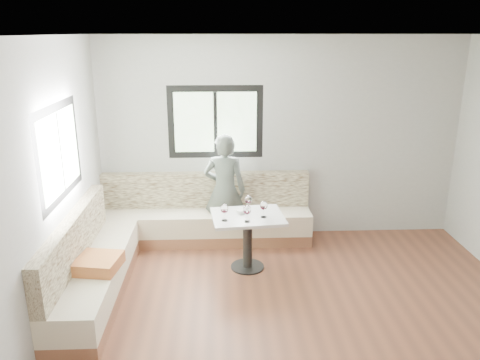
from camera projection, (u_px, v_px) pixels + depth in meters
room at (306, 198)px, 4.19m from camera, size 5.01×5.01×2.81m
banquette at (162, 238)px, 5.92m from camera, size 2.90×2.80×0.95m
table at (248, 229)px, 5.72m from camera, size 0.92×0.75×0.70m
person at (225, 190)px, 6.32m from camera, size 0.62×0.45×1.56m
olive_ramekin at (241, 211)px, 5.73m from camera, size 0.11×0.11×0.04m
wine_glass_a at (224, 209)px, 5.46m from camera, size 0.09×0.09×0.21m
wine_glass_b at (247, 210)px, 5.43m from camera, size 0.09×0.09×0.21m
wine_glass_c at (264, 206)px, 5.56m from camera, size 0.09×0.09×0.21m
wine_glass_d at (248, 200)px, 5.76m from camera, size 0.09×0.09×0.21m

